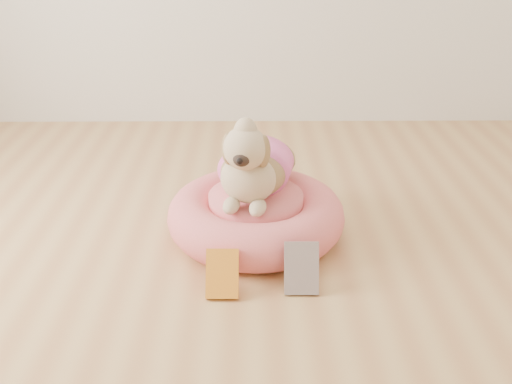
{
  "coord_description": "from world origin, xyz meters",
  "views": [
    {
      "loc": [
        0.2,
        -1.36,
        1.2
      ],
      "look_at": [
        0.22,
        0.69,
        0.22
      ],
      "focal_mm": 40.0,
      "sensor_mm": 36.0,
      "label": 1
    }
  ],
  "objects_px": {
    "pet_bed": "(256,215)",
    "book_white": "(302,268)",
    "dog": "(253,151)",
    "book_yellow": "(222,274)"
  },
  "relations": [
    {
      "from": "pet_bed",
      "to": "dog",
      "type": "height_order",
      "value": "dog"
    },
    {
      "from": "book_white",
      "to": "book_yellow",
      "type": "bearing_deg",
      "value": -176.65
    },
    {
      "from": "dog",
      "to": "book_yellow",
      "type": "xyz_separation_m",
      "value": [
        -0.11,
        -0.41,
        -0.3
      ]
    },
    {
      "from": "pet_bed",
      "to": "book_white",
      "type": "height_order",
      "value": "pet_bed"
    },
    {
      "from": "pet_bed",
      "to": "book_white",
      "type": "bearing_deg",
      "value": -68.31
    },
    {
      "from": "dog",
      "to": "book_white",
      "type": "relative_size",
      "value": 2.74
    },
    {
      "from": "dog",
      "to": "book_yellow",
      "type": "relative_size",
      "value": 2.94
    },
    {
      "from": "pet_bed",
      "to": "book_white",
      "type": "distance_m",
      "value": 0.43
    },
    {
      "from": "dog",
      "to": "book_white",
      "type": "bearing_deg",
      "value": -55.34
    },
    {
      "from": "pet_bed",
      "to": "book_white",
      "type": "relative_size",
      "value": 3.92
    }
  ]
}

